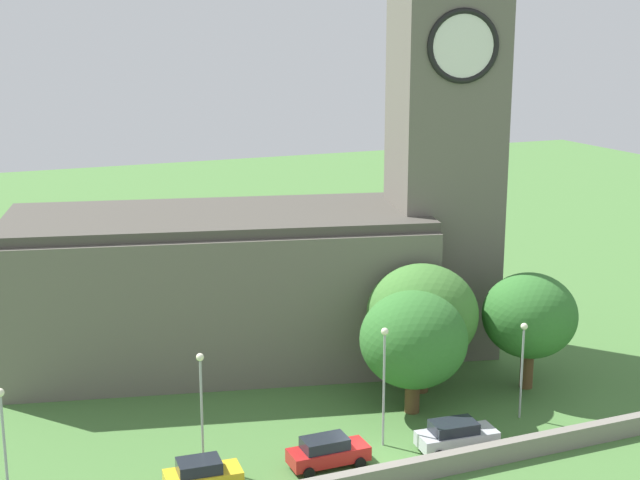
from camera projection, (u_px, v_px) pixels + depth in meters
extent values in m
plane|color=#477538|center=(273.00, 373.00, 65.38)|extent=(200.00, 200.00, 0.00)
cube|color=#666056|center=(219.00, 291.00, 67.13)|extent=(31.88, 19.28, 10.31)
cube|color=#47433C|center=(217.00, 217.00, 65.84)|extent=(31.65, 18.29, 0.70)
cube|color=#666056|center=(444.00, 163.00, 67.61)|extent=(8.72, 8.72, 28.35)
cylinder|color=white|center=(463.00, 46.00, 62.10)|extent=(4.54, 1.19, 4.64)
torus|color=black|center=(463.00, 46.00, 62.10)|extent=(5.01, 1.58, 5.05)
cylinder|color=white|center=(497.00, 44.00, 66.20)|extent=(1.19, 4.54, 4.64)
torus|color=black|center=(497.00, 44.00, 66.20)|extent=(1.58, 5.01, 5.05)
cube|color=gray|center=(385.00, 476.00, 49.41)|extent=(49.67, 0.70, 1.19)
cube|color=gold|center=(203.00, 478.00, 48.91)|extent=(4.18, 2.08, 0.82)
cube|color=#1E232B|center=(199.00, 466.00, 48.67)|extent=(2.38, 1.74, 0.65)
cylinder|color=black|center=(225.00, 473.00, 50.26)|extent=(0.68, 0.37, 0.66)
cube|color=red|center=(329.00, 454.00, 51.59)|extent=(4.54, 1.75, 0.80)
cube|color=#1E232B|center=(325.00, 443.00, 51.34)|extent=(2.55, 1.54, 0.64)
cylinder|color=black|center=(347.00, 450.00, 53.04)|extent=(0.64, 0.32, 0.64)
cylinder|color=black|center=(360.00, 463.00, 51.48)|extent=(0.64, 0.32, 0.64)
cylinder|color=black|center=(297.00, 459.00, 51.90)|extent=(0.64, 0.32, 0.64)
cylinder|color=black|center=(309.00, 473.00, 50.33)|extent=(0.64, 0.32, 0.64)
cube|color=silver|center=(457.00, 438.00, 53.57)|extent=(4.82, 2.24, 0.82)
cube|color=#1E232B|center=(454.00, 427.00, 53.33)|extent=(2.74, 1.85, 0.65)
cylinder|color=black|center=(474.00, 434.00, 55.01)|extent=(0.68, 0.39, 0.65)
cylinder|color=black|center=(489.00, 448.00, 53.28)|extent=(0.68, 0.39, 0.65)
cylinder|color=black|center=(425.00, 441.00, 54.05)|extent=(0.68, 0.39, 0.65)
cylinder|color=black|center=(439.00, 455.00, 52.32)|extent=(0.68, 0.39, 0.65)
cylinder|color=#9EA0A5|center=(6.00, 458.00, 45.64)|extent=(0.14, 0.14, 6.53)
sphere|color=#F4EFCC|center=(0.00, 393.00, 44.83)|extent=(0.44, 0.44, 0.44)
cylinder|color=#9EA0A5|center=(202.00, 414.00, 51.02)|extent=(0.14, 0.14, 6.28)
sphere|color=#F4EFCC|center=(200.00, 357.00, 50.24)|extent=(0.44, 0.44, 0.44)
cylinder|color=#9EA0A5|center=(384.00, 391.00, 53.56)|extent=(0.14, 0.14, 6.83)
sphere|color=#F4EFCC|center=(385.00, 331.00, 52.72)|extent=(0.44, 0.44, 0.44)
cylinder|color=#9EA0A5|center=(522.00, 374.00, 57.45)|extent=(0.14, 0.14, 5.81)
sphere|color=#F4EFCC|center=(524.00, 326.00, 56.72)|extent=(0.44, 0.44, 0.44)
cylinder|color=brown|center=(421.00, 372.00, 61.94)|extent=(1.04, 1.04, 2.67)
ellipsoid|color=#427A33|center=(422.00, 314.00, 60.99)|extent=(7.41, 7.41, 6.67)
cylinder|color=brown|center=(527.00, 368.00, 62.56)|extent=(0.89, 0.89, 2.77)
ellipsoid|color=#33702D|center=(530.00, 315.00, 61.68)|extent=(6.36, 6.36, 5.72)
cylinder|color=brown|center=(412.00, 395.00, 58.69)|extent=(0.95, 0.95, 2.33)
ellipsoid|color=#33702D|center=(414.00, 339.00, 57.82)|extent=(6.81, 6.81, 6.13)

